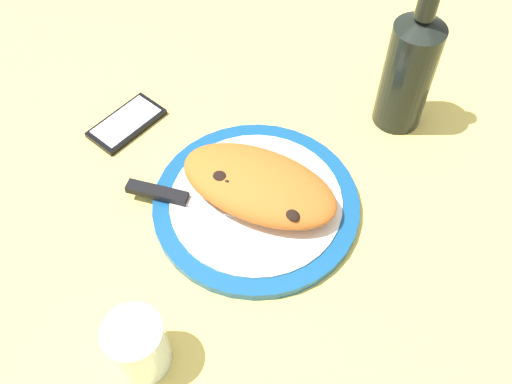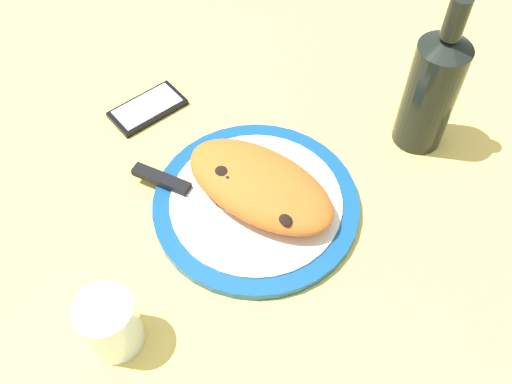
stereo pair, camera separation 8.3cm
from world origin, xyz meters
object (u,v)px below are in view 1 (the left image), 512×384
(water_glass, at_px, (138,347))
(fork, at_px, (264,166))
(plate, at_px, (256,203))
(smartphone, at_px, (127,123))
(wine_bottle, at_px, (409,69))
(knife, at_px, (178,198))
(calzone, at_px, (257,184))

(water_glass, bearing_deg, fork, -93.71)
(plate, bearing_deg, water_glass, 82.60)
(smartphone, distance_m, water_glass, 0.41)
(water_glass, xyz_separation_m, wine_bottle, (-0.18, -0.54, 0.07))
(knife, distance_m, smartphone, 0.20)
(calzone, xyz_separation_m, knife, (0.10, 0.06, -0.02))
(calzone, height_order, water_glass, water_glass)
(calzone, height_order, wine_bottle, wine_bottle)
(wine_bottle, bearing_deg, fork, 52.40)
(calzone, xyz_separation_m, fork, (0.01, -0.05, -0.02))
(water_glass, bearing_deg, wine_bottle, -108.29)
(plate, height_order, knife, knife)
(fork, bearing_deg, plate, 102.39)
(water_glass, relative_size, wine_bottle, 0.34)
(plate, distance_m, calzone, 0.04)
(knife, distance_m, wine_bottle, 0.41)
(smartphone, bearing_deg, calzone, 168.45)
(wine_bottle, bearing_deg, smartphone, 26.22)
(fork, bearing_deg, smartphone, -0.25)
(smartphone, relative_size, wine_bottle, 0.52)
(smartphone, bearing_deg, water_glass, 124.52)
(smartphone, bearing_deg, plate, 166.61)
(calzone, height_order, knife, calzone)
(knife, bearing_deg, smartphone, -34.42)
(water_glass, bearing_deg, knife, -72.71)
(knife, xyz_separation_m, smartphone, (0.16, -0.11, -0.02))
(calzone, bearing_deg, fork, -77.83)
(plate, height_order, calzone, calzone)
(water_glass, distance_m, wine_bottle, 0.57)
(knife, bearing_deg, wine_bottle, -128.51)
(fork, distance_m, water_glass, 0.34)
(plate, distance_m, wine_bottle, 0.32)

